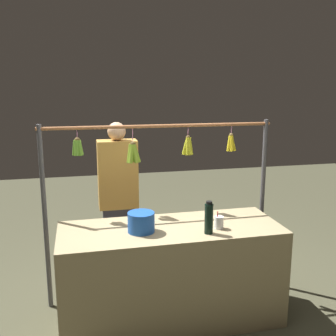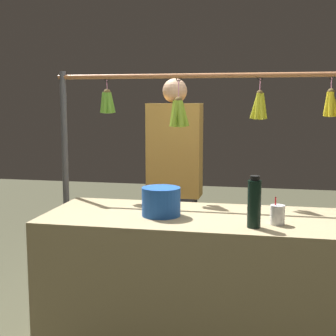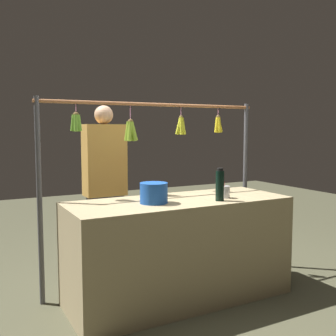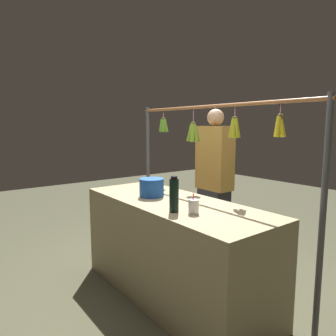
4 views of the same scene
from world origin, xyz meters
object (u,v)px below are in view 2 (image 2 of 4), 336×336
object	(u,v)px
water_bottle	(254,203)
drink_cup	(277,215)
vendor_person	(175,192)
blue_bucket	(161,202)

from	to	relation	value
water_bottle	drink_cup	world-z (taller)	water_bottle
drink_cup	vendor_person	world-z (taller)	vendor_person
vendor_person	drink_cup	bearing A→B (deg)	127.21
water_bottle	blue_bucket	world-z (taller)	water_bottle
blue_bucket	vendor_person	world-z (taller)	vendor_person
water_bottle	vendor_person	distance (m)	1.27
blue_bucket	drink_cup	world-z (taller)	blue_bucket
drink_cup	vendor_person	xyz separation A→B (m)	(0.76, -1.00, -0.08)
water_bottle	vendor_person	bearing A→B (deg)	-59.74
drink_cup	blue_bucket	bearing A→B (deg)	-6.28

